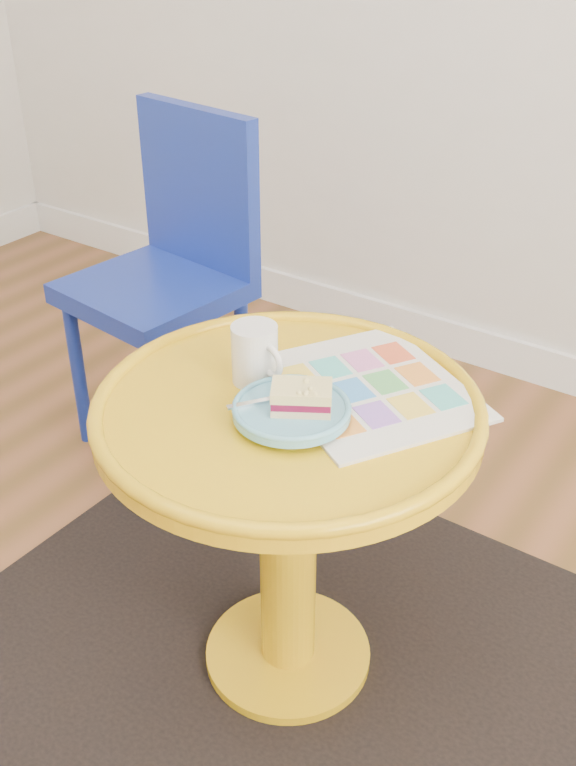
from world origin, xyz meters
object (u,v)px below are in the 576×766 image
Objects in this scene: mug at (256,353)px; side_table at (288,487)px; plate at (292,411)px; newspaper at (369,388)px; chair at (172,262)px.

side_table is at bearing -2.89° from mug.
plate is at bearing -13.09° from mug.
newspaper is at bearing 42.39° from mug.
side_table is at bearing -28.87° from chair.
mug is at bearing -123.24° from newspaper.
chair reaches higher than plate.
side_table is at bearing -95.97° from newspaper.
side_table is 0.22m from newspaper.
mug reaches higher than newspaper.
plate is (0.12, -0.07, -0.04)m from mug.
chair is at bearing 158.60° from mug.
side_table is at bearing 131.32° from plate.
mug reaches higher than side_table.
chair is 2.51× the size of newspaper.
side_table is 0.87m from chair.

